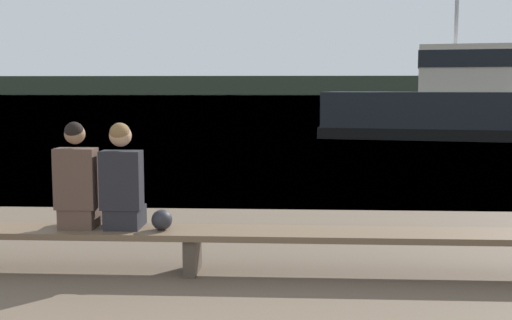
% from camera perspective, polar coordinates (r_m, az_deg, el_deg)
% --- Properties ---
extents(water_surface, '(240.00, 240.00, 0.00)m').
position_cam_1_polar(water_surface, '(129.42, 2.68, 5.63)').
color(water_surface, '#5684A3').
rests_on(water_surface, ground).
extents(far_shoreline, '(600.00, 12.00, 4.78)m').
position_cam_1_polar(far_shoreline, '(166.84, 2.78, 6.63)').
color(far_shoreline, '#384233').
rests_on(far_shoreline, ground).
extents(bench_main, '(8.45, 0.53, 0.42)m').
position_cam_1_polar(bench_main, '(6.33, -5.69, -6.79)').
color(bench_main, brown).
rests_on(bench_main, ground).
extents(person_left, '(0.39, 0.43, 1.05)m').
position_cam_1_polar(person_left, '(6.52, -15.59, -2.03)').
color(person_left, '#4C382D').
rests_on(person_left, bench_main).
extents(person_right, '(0.39, 0.43, 1.05)m').
position_cam_1_polar(person_right, '(6.39, -11.80, -2.02)').
color(person_right, black).
rests_on(person_right, bench_main).
extents(shopping_bag, '(0.20, 0.21, 0.20)m').
position_cam_1_polar(shopping_bag, '(6.32, -8.37, -5.28)').
color(shopping_bag, '#232328').
rests_on(shopping_bag, bench_main).
extents(tugboat_red, '(9.58, 5.06, 5.67)m').
position_cam_1_polar(tugboat_red, '(24.24, 17.02, 4.38)').
color(tugboat_red, black).
rests_on(tugboat_red, water_surface).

